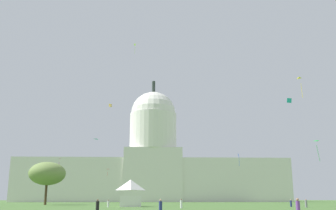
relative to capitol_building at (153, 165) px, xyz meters
name	(u,v)px	position (x,y,z in m)	size (l,w,h in m)	color
capitol_building	(153,165)	(0.00, 0.00, 0.00)	(140.51, 24.95, 64.86)	silver
event_tent	(130,193)	(-5.61, -121.88, -15.71)	(5.03, 6.41, 5.65)	white
tree_west_near	(47,174)	(-29.88, -96.78, -10.24)	(12.56, 12.65, 11.59)	#4C3823
person_white_back_left	(181,204)	(4.14, -136.33, -17.88)	(0.52, 0.52, 1.63)	silver
person_navy_near_tree_west	(161,208)	(-0.37, -166.62, -17.88)	(0.48, 0.48, 1.61)	navy
person_black_edge_west	(97,207)	(-7.56, -160.36, -17.90)	(0.51, 0.51, 1.58)	black
person_purple_edge_east	(298,209)	(11.76, -172.27, -17.83)	(0.45, 0.45, 1.72)	#703D93
person_white_mid_left	(108,204)	(-9.76, -126.86, -17.97)	(0.46, 0.46, 1.44)	silver
person_navy_front_right	(291,203)	(27.64, -125.92, -17.93)	(0.51, 0.51, 1.52)	navy
person_grey_back_center	(306,204)	(28.66, -131.37, -17.91)	(0.46, 0.46, 1.57)	gray
kite_black_low	(39,165)	(-34.26, -89.44, -7.37)	(0.90, 0.92, 1.00)	black
kite_lime_high	(135,46)	(-7.31, -77.67, 35.42)	(0.60, 0.52, 3.93)	#8CD133
kite_blue_low	(239,156)	(28.97, -73.92, -2.75)	(0.40, 1.20, 4.32)	blue
kite_magenta_low	(59,159)	(-35.57, -59.32, -2.64)	(0.83, 1.86, 3.07)	#D1339E
kite_gold_high	(110,105)	(-20.94, -23.32, 26.75)	(1.50, 1.45, 1.48)	gold
kite_yellow_mid	(302,81)	(29.90, -131.31, 6.80)	(0.87, 1.20, 3.94)	yellow
kite_turquoise_low	(289,100)	(20.24, -149.21, -1.98)	(0.76, 0.21, 0.80)	teal
kite_cyan_mid	(97,140)	(-20.27, -69.74, 3.31)	(1.63, 1.77, 0.25)	#33BCDB
kite_red_low	(107,170)	(-20.44, -31.47, -4.78)	(1.64, 1.49, 2.45)	red
kite_green_low	(318,144)	(28.60, -139.23, -7.47)	(0.95, 1.16, 3.45)	green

